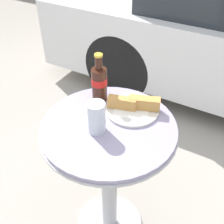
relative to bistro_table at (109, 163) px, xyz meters
The scene contains 5 objects.
ground_plane 0.54m from the bistro_table, ahead, with size 30.00×30.00×0.00m, color #A8A093.
bistro_table is the anchor object (origin of this frame).
cola_bottle_left 0.38m from the bistro_table, 132.41° to the left, with size 0.07×0.07×0.23m.
drinking_glass 0.30m from the bistro_table, 116.92° to the right, with size 0.07×0.07×0.14m.
lunch_plate_near 0.30m from the bistro_table, 72.19° to the left, with size 0.24×0.24×0.07m.
Camera 1 is at (0.44, -0.75, 1.55)m, focal length 45.00 mm.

